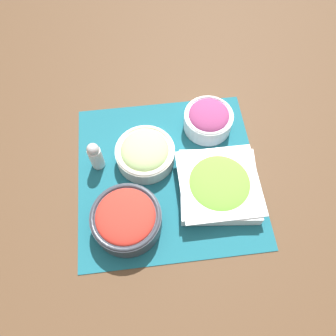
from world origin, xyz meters
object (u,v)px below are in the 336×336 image
Objects in this scene: lettuce_bowl at (219,185)px; onion_bowl at (208,119)px; cucumber_bowl at (145,153)px; pepper_shaker at (95,156)px; tomato_bowl at (126,219)px.

lettuce_bowl is 0.19m from onion_bowl.
lettuce_bowl is 0.20m from cucumber_bowl.
pepper_shaker is at bearing 90.82° from cucumber_bowl.
onion_bowl reaches higher than cucumber_bowl.
cucumber_bowl is (0.17, -0.06, -0.01)m from tomato_bowl.
onion_bowl is (0.25, -0.23, -0.00)m from tomato_bowl.
tomato_bowl is 1.75× the size of pepper_shaker.
cucumber_bowl is 0.12m from pepper_shaker.
tomato_bowl reaches higher than lettuce_bowl.
onion_bowl reaches higher than lettuce_bowl.
pepper_shaker is at bearing 21.23° from tomato_bowl.
cucumber_bowl is at bearing 114.83° from onion_bowl.
lettuce_bowl is 1.28× the size of tomato_bowl.
pepper_shaker is at bearing 70.13° from lettuce_bowl.
onion_bowl is 1.40× the size of pepper_shaker.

